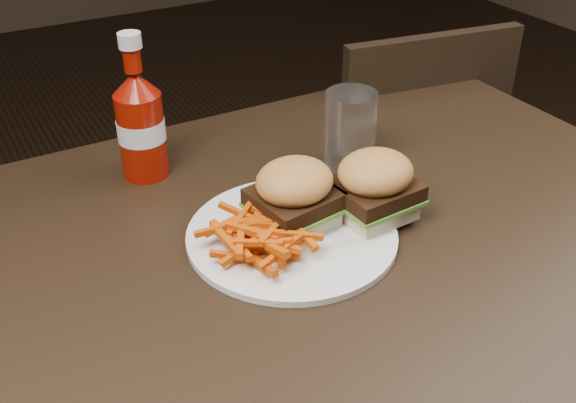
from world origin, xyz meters
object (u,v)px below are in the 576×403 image
plate (292,235)px  tumbler (350,131)px  chair_far (377,182)px  dining_table (282,263)px  ketchup_bottle (142,138)px

plate → tumbler: tumbler is taller
chair_far → plate: plate is taller
tumbler → dining_table: bearing=-143.6°
dining_table → plate: bearing=35.5°
plate → ketchup_bottle: bearing=113.1°
chair_far → ketchup_bottle: size_ratio=2.89×
dining_table → ketchup_bottle: ketchup_bottle is taller
plate → tumbler: 0.22m
tumbler → chair_far: bearing=46.3°
dining_table → chair_far: bearing=43.0°
dining_table → tumbler: 0.25m
plate → ketchup_bottle: size_ratio=2.01×
tumbler → plate: bearing=-143.5°
chair_far → tumbler: bearing=54.7°
chair_far → ketchup_bottle: (-0.62, -0.23, 0.38)m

